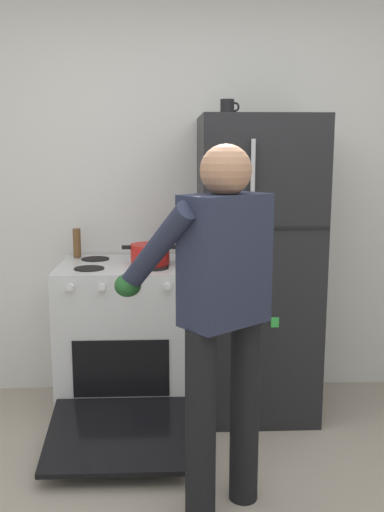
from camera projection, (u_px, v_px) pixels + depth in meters
The scene contains 7 objects.
kitchen_wall_back at pixel (194, 185), 3.73m from camera, with size 6.00×0.10×2.70m, color silver.
refrigerator at pixel (256, 267), 3.45m from camera, with size 0.68×0.72×1.76m.
stove_range at pixel (125, 340), 3.48m from camera, with size 0.76×1.21×0.92m.
person_cook at pixel (218, 299), 2.43m from camera, with size 0.69×0.73×1.60m.
red_pot at pixel (150, 254), 3.36m from camera, with size 0.33×0.23×0.12m.
coffee_mug at pixel (228, 108), 3.32m from camera, with size 0.11×0.08×0.10m.
pepper_mill at pixel (77, 243), 3.58m from camera, with size 0.05×0.05×0.18m, color brown.
Camera 1 is at (-0.17, -1.79, 1.58)m, focal length 40.56 mm.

